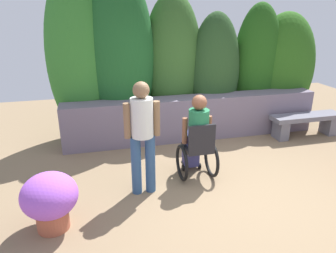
{
  "coord_description": "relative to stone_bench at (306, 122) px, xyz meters",
  "views": [
    {
      "loc": [
        -1.98,
        -3.57,
        2.49
      ],
      "look_at": [
        -0.9,
        0.67,
        0.85
      ],
      "focal_mm": 34.03,
      "sensor_mm": 36.0,
      "label": 1
    }
  ],
  "objects": [
    {
      "name": "ground_plane",
      "position": [
        -2.24,
        -1.65,
        -0.31
      ],
      "size": [
        11.75,
        11.75,
        0.0
      ],
      "primitive_type": "plane",
      "color": "#816A4E"
    },
    {
      "name": "stone_bench",
      "position": [
        0.0,
        0.0,
        0.0
      ],
      "size": [
        1.49,
        0.38,
        0.46
      ],
      "rotation": [
        0.0,
        0.0,
        0.01
      ],
      "color": "slate",
      "rests_on": "ground"
    },
    {
      "name": "person_standing_companion",
      "position": [
        -3.58,
        -1.28,
        0.62
      ],
      "size": [
        0.49,
        0.3,
        1.61
      ],
      "rotation": [
        0.0,
        0.0,
        0.24
      ],
      "color": "#2E507B",
      "rests_on": "ground"
    },
    {
      "name": "stone_retaining_wall",
      "position": [
        -2.24,
        0.49,
        0.12
      ],
      "size": [
        5.09,
        0.46,
        0.85
      ],
      "primitive_type": "cube",
      "color": "slate",
      "rests_on": "ground"
    },
    {
      "name": "hedge_backdrop",
      "position": [
        -2.25,
        1.07,
        1.1
      ],
      "size": [
        5.75,
        1.07,
        3.22
      ],
      "color": "#347B2C",
      "rests_on": "ground"
    },
    {
      "name": "person_in_wheelchair",
      "position": [
        -2.71,
        -1.04,
        0.32
      ],
      "size": [
        0.53,
        0.66,
        1.33
      ],
      "rotation": [
        0.0,
        0.0,
        0.14
      ],
      "color": "black",
      "rests_on": "ground"
    },
    {
      "name": "flower_pot_terracotta_by_wall",
      "position": [
        -4.78,
        -1.81,
        0.09
      ],
      "size": [
        0.65,
        0.65,
        0.72
      ],
      "color": "#AD573E",
      "rests_on": "ground"
    }
  ]
}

